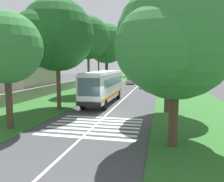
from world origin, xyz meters
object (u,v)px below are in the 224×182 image
(roadside_tree_right_0, at_px, (163,60))
(roadside_tree_left_2, at_px, (55,38))
(roadside_tree_right_1, at_px, (163,52))
(roadside_tree_right_4, at_px, (167,21))
(trailing_car_1, at_px, (131,81))
(roadside_tree_left_4, at_px, (133,53))
(trailing_minibus_0, at_px, (137,75))
(roadside_tree_left_1, at_px, (5,50))
(roadside_tree_right_3, at_px, (173,44))
(roadside_tree_left_0, at_px, (87,39))
(roadside_tree_right_2, at_px, (166,48))
(utility_pole, at_px, (99,67))
(roadside_building, at_px, (21,72))
(trailing_car_0, at_px, (145,84))
(roadside_tree_left_3, at_px, (106,44))
(coach_bus, at_px, (103,85))

(roadside_tree_right_0, bearing_deg, roadside_tree_left_2, 170.16)
(roadside_tree_right_1, distance_m, roadside_tree_right_4, 29.13)
(roadside_tree_left_2, height_order, roadside_tree_right_1, roadside_tree_left_2)
(trailing_car_1, bearing_deg, roadside_tree_left_4, 6.45)
(trailing_car_1, distance_m, roadside_tree_right_4, 31.73)
(trailing_minibus_0, xyz_separation_m, roadside_tree_left_2, (-39.30, 3.96, 5.62))
(roadside_tree_left_1, xyz_separation_m, roadside_tree_left_4, (69.50, -0.23, 2.96))
(trailing_minibus_0, height_order, roadside_tree_right_3, roadside_tree_right_3)
(roadside_tree_left_0, xyz_separation_m, roadside_tree_right_2, (8.64, -11.68, -0.85))
(roadside_tree_left_4, relative_size, utility_pole, 1.56)
(roadside_tree_right_4, height_order, roadside_building, roadside_tree_right_4)
(roadside_tree_right_4, bearing_deg, trailing_car_0, 8.74)
(roadside_tree_right_2, relative_size, roadside_building, 0.85)
(roadside_tree_left_3, relative_size, utility_pole, 1.54)
(trailing_car_1, height_order, roadside_tree_right_1, roadside_tree_right_1)
(roadside_tree_left_4, height_order, roadside_tree_right_4, roadside_tree_left_4)
(roadside_tree_left_1, relative_size, roadside_tree_right_0, 0.97)
(trailing_minibus_0, height_order, roadside_tree_left_4, roadside_tree_left_4)
(roadside_tree_right_4, xyz_separation_m, roadside_building, (9.53, 21.64, -5.11))
(roadside_tree_left_0, xyz_separation_m, roadside_tree_right_1, (17.68, -11.24, -1.28))
(roadside_tree_right_1, bearing_deg, roadside_building, 132.34)
(coach_bus, bearing_deg, roadside_tree_left_3, 12.73)
(roadside_building, bearing_deg, utility_pole, -67.01)
(trailing_minibus_0, bearing_deg, roadside_tree_left_3, 167.71)
(trailing_minibus_0, relative_size, roadside_tree_left_2, 0.55)
(roadside_tree_left_0, height_order, utility_pole, roadside_tree_left_0)
(trailing_car_1, relative_size, utility_pole, 0.55)
(trailing_car_0, distance_m, roadside_tree_left_1, 31.55)
(roadside_tree_right_2, relative_size, roadside_tree_right_4, 0.83)
(utility_pole, bearing_deg, roadside_tree_right_1, -34.81)
(trailing_car_0, height_order, roadside_tree_left_4, roadside_tree_left_4)
(trailing_minibus_0, height_order, roadside_tree_right_1, roadside_tree_right_1)
(roadside_tree_left_1, height_order, roadside_tree_left_2, roadside_tree_left_2)
(trailing_car_1, bearing_deg, trailing_car_0, -153.79)
(roadside_tree_right_0, distance_m, roadside_building, 55.78)
(roadside_tree_left_3, xyz_separation_m, roadside_tree_right_3, (-29.04, -10.87, -2.48))
(trailing_car_1, distance_m, trailing_minibus_0, 8.59)
(trailing_car_0, bearing_deg, utility_pole, 138.37)
(roadside_tree_left_0, relative_size, roadside_tree_right_4, 0.99)
(roadside_tree_left_1, distance_m, roadside_tree_right_0, 69.75)
(trailing_car_0, height_order, trailing_car_1, same)
(utility_pole, bearing_deg, roadside_tree_right_2, -61.70)
(roadside_tree_left_4, bearing_deg, trailing_car_1, -173.55)
(trailing_car_1, xyz_separation_m, roadside_tree_right_4, (-29.89, -7.20, 7.84))
(trailing_car_1, height_order, roadside_tree_right_3, roadside_tree_right_3)
(trailing_car_0, distance_m, roadside_tree_left_0, 15.45)
(trailing_minibus_0, height_order, roadside_tree_left_1, roadside_tree_left_1)
(coach_bus, bearing_deg, trailing_car_0, -10.85)
(trailing_minibus_0, bearing_deg, roadside_tree_right_4, -170.14)
(coach_bus, height_order, roadside_tree_right_2, roadside_tree_right_2)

